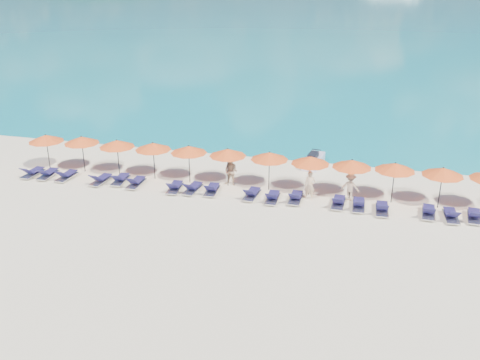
# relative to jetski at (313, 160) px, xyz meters

# --- Properties ---
(ground) EXTENTS (1400.00, 1400.00, 0.00)m
(ground) POSITION_rel_jetski_xyz_m (-3.13, -9.36, -0.36)
(ground) COLOR beige
(headland_main) EXTENTS (374.00, 242.00, 126.50)m
(headland_main) POSITION_rel_jetski_xyz_m (-303.13, 530.64, -38.36)
(headland_main) COLOR black
(headland_main) RESTS_ON ground
(headland_small) EXTENTS (162.00, 126.00, 85.50)m
(headland_small) POSITION_rel_jetski_xyz_m (-153.13, 550.64, -35.36)
(headland_small) COLOR black
(headland_small) RESTS_ON ground
(jetski) EXTENTS (1.21, 2.55, 0.87)m
(jetski) POSITION_rel_jetski_xyz_m (0.00, 0.00, 0.00)
(jetski) COLOR silver
(jetski) RESTS_ON ground
(beachgoer_a) EXTENTS (0.59, 0.39, 1.60)m
(beachgoer_a) POSITION_rel_jetski_xyz_m (0.44, -5.24, 0.44)
(beachgoer_a) COLOR tan
(beachgoer_a) RESTS_ON ground
(beachgoer_b) EXTENTS (0.88, 0.62, 1.66)m
(beachgoer_b) POSITION_rel_jetski_xyz_m (-4.18, -4.34, 0.47)
(beachgoer_b) COLOR tan
(beachgoer_b) RESTS_ON ground
(beachgoer_c) EXTENTS (1.07, 0.65, 1.54)m
(beachgoer_c) POSITION_rel_jetski_xyz_m (2.55, -4.79, 0.41)
(beachgoer_c) COLOR tan
(beachgoer_c) RESTS_ON ground
(umbrella_0) EXTENTS (2.10, 2.10, 2.28)m
(umbrella_0) POSITION_rel_jetski_xyz_m (-15.69, -4.72, 1.66)
(umbrella_0) COLOR black
(umbrella_0) RESTS_ON ground
(umbrella_1) EXTENTS (2.10, 2.10, 2.28)m
(umbrella_1) POSITION_rel_jetski_xyz_m (-13.42, -4.49, 1.66)
(umbrella_1) COLOR black
(umbrella_1) RESTS_ON ground
(umbrella_2) EXTENTS (2.10, 2.10, 2.28)m
(umbrella_2) POSITION_rel_jetski_xyz_m (-11.05, -4.60, 1.66)
(umbrella_2) COLOR black
(umbrella_2) RESTS_ON ground
(umbrella_3) EXTENTS (2.10, 2.10, 2.28)m
(umbrella_3) POSITION_rel_jetski_xyz_m (-8.80, -4.53, 1.66)
(umbrella_3) COLOR black
(umbrella_3) RESTS_ON ground
(umbrella_4) EXTENTS (2.10, 2.10, 2.28)m
(umbrella_4) POSITION_rel_jetski_xyz_m (-6.61, -4.54, 1.66)
(umbrella_4) COLOR black
(umbrella_4) RESTS_ON ground
(umbrella_5) EXTENTS (2.10, 2.10, 2.28)m
(umbrella_5) POSITION_rel_jetski_xyz_m (-4.32, -4.49, 1.66)
(umbrella_5) COLOR black
(umbrella_5) RESTS_ON ground
(umbrella_6) EXTENTS (2.10, 2.10, 2.28)m
(umbrella_6) POSITION_rel_jetski_xyz_m (-1.94, -4.49, 1.66)
(umbrella_6) COLOR black
(umbrella_6) RESTS_ON ground
(umbrella_7) EXTENTS (2.10, 2.10, 2.28)m
(umbrella_7) POSITION_rel_jetski_xyz_m (0.33, -4.61, 1.66)
(umbrella_7) COLOR black
(umbrella_7) RESTS_ON ground
(umbrella_8) EXTENTS (2.10, 2.10, 2.28)m
(umbrella_8) POSITION_rel_jetski_xyz_m (2.52, -4.61, 1.66)
(umbrella_8) COLOR black
(umbrella_8) RESTS_ON ground
(umbrella_9) EXTENTS (2.10, 2.10, 2.28)m
(umbrella_9) POSITION_rel_jetski_xyz_m (4.73, -4.54, 1.66)
(umbrella_9) COLOR black
(umbrella_9) RESTS_ON ground
(umbrella_10) EXTENTS (2.10, 2.10, 2.28)m
(umbrella_10) POSITION_rel_jetski_xyz_m (7.07, -4.65, 1.66)
(umbrella_10) COLOR black
(umbrella_10) RESTS_ON ground
(lounger_0) EXTENTS (0.73, 1.74, 0.66)m
(lounger_0) POSITION_rel_jetski_xyz_m (-16.05, -5.97, -0.12)
(lounger_0) COLOR silver
(lounger_0) RESTS_ON ground
(lounger_1) EXTENTS (0.70, 1.73, 0.66)m
(lounger_1) POSITION_rel_jetski_xyz_m (-15.06, -5.92, -0.12)
(lounger_1) COLOR silver
(lounger_1) RESTS_ON ground
(lounger_2) EXTENTS (0.67, 1.72, 0.66)m
(lounger_2) POSITION_rel_jetski_xyz_m (-13.82, -5.91, -0.12)
(lounger_2) COLOR silver
(lounger_2) RESTS_ON ground
(lounger_3) EXTENTS (0.78, 1.75, 0.66)m
(lounger_3) POSITION_rel_jetski_xyz_m (-11.55, -5.98, -0.12)
(lounger_3) COLOR silver
(lounger_3) RESTS_ON ground
(lounger_4) EXTENTS (0.75, 1.74, 0.66)m
(lounger_4) POSITION_rel_jetski_xyz_m (-10.48, -5.65, -0.12)
(lounger_4) COLOR silver
(lounger_4) RESTS_ON ground
(lounger_5) EXTENTS (0.65, 1.71, 0.66)m
(lounger_5) POSITION_rel_jetski_xyz_m (-9.39, -5.87, -0.12)
(lounger_5) COLOR silver
(lounger_5) RESTS_ON ground
(lounger_6) EXTENTS (0.79, 1.75, 0.66)m
(lounger_6) POSITION_rel_jetski_xyz_m (-7.00, -5.98, -0.12)
(lounger_6) COLOR silver
(lounger_6) RESTS_ON ground
(lounger_7) EXTENTS (0.76, 1.75, 0.66)m
(lounger_7) POSITION_rel_jetski_xyz_m (-5.98, -5.86, -0.12)
(lounger_7) COLOR silver
(lounger_7) RESTS_ON ground
(lounger_8) EXTENTS (0.76, 1.74, 0.66)m
(lounger_8) POSITION_rel_jetski_xyz_m (-4.89, -5.76, -0.12)
(lounger_8) COLOR silver
(lounger_8) RESTS_ON ground
(lounger_9) EXTENTS (0.73, 1.74, 0.66)m
(lounger_9) POSITION_rel_jetski_xyz_m (-2.61, -5.81, -0.12)
(lounger_9) COLOR silver
(lounger_9) RESTS_ON ground
(lounger_10) EXTENTS (0.66, 1.71, 0.66)m
(lounger_10) POSITION_rel_jetski_xyz_m (-1.44, -5.99, -0.12)
(lounger_10) COLOR silver
(lounger_10) RESTS_ON ground
(lounger_11) EXTENTS (0.64, 1.71, 0.66)m
(lounger_11) POSITION_rel_jetski_xyz_m (-0.23, -5.70, -0.12)
(lounger_11) COLOR silver
(lounger_11) RESTS_ON ground
(lounger_12) EXTENTS (0.67, 1.72, 0.66)m
(lounger_12) POSITION_rel_jetski_xyz_m (2.03, -5.74, -0.12)
(lounger_12) COLOR silver
(lounger_12) RESTS_ON ground
(lounger_13) EXTENTS (0.68, 1.72, 0.66)m
(lounger_13) POSITION_rel_jetski_xyz_m (3.08, -5.79, -0.12)
(lounger_13) COLOR silver
(lounger_13) RESTS_ON ground
(lounger_14) EXTENTS (0.66, 1.71, 0.66)m
(lounger_14) POSITION_rel_jetski_xyz_m (4.26, -6.00, -0.12)
(lounger_14) COLOR silver
(lounger_14) RESTS_ON ground
(lounger_15) EXTENTS (0.73, 1.74, 0.66)m
(lounger_15) POSITION_rel_jetski_xyz_m (6.54, -5.81, -0.12)
(lounger_15) COLOR silver
(lounger_15) RESTS_ON ground
(lounger_16) EXTENTS (0.73, 1.74, 0.66)m
(lounger_16) POSITION_rel_jetski_xyz_m (7.59, -5.94, -0.12)
(lounger_16) COLOR silver
(lounger_16) RESTS_ON ground
(lounger_17) EXTENTS (0.78, 1.75, 0.66)m
(lounger_17) POSITION_rel_jetski_xyz_m (8.70, -5.73, -0.12)
(lounger_17) COLOR silver
(lounger_17) RESTS_ON ground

